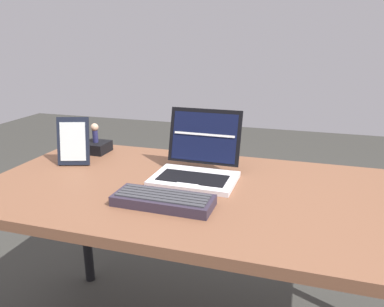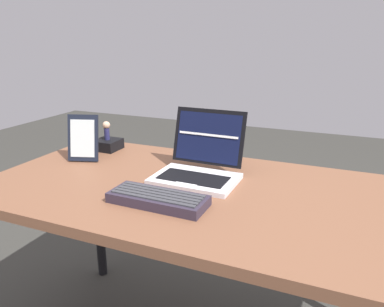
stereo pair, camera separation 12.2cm
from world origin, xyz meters
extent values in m
cube|color=brown|center=(0.00, 0.00, 0.72)|extent=(1.60, 0.76, 0.03)
cylinder|color=black|center=(-0.75, 0.33, 0.35)|extent=(0.05, 0.05, 0.70)
cube|color=silver|center=(-0.10, 0.05, 0.74)|extent=(0.29, 0.21, 0.02)
cube|color=black|center=(-0.10, 0.04, 0.75)|extent=(0.24, 0.11, 0.00)
cube|color=silver|center=(-0.10, -0.03, 0.75)|extent=(0.08, 0.03, 0.00)
cube|color=black|center=(-0.10, 0.17, 0.86)|extent=(0.27, 0.07, 0.20)
cube|color=black|center=(-0.10, 0.17, 0.86)|extent=(0.24, 0.05, 0.17)
cube|color=silver|center=(-0.10, 0.17, 0.87)|extent=(0.23, 0.01, 0.01)
cube|color=#2E2635|center=(-0.13, -0.16, 0.75)|extent=(0.30, 0.12, 0.03)
cube|color=#38383D|center=(-0.13, -0.20, 0.77)|extent=(0.28, 0.02, 0.00)
cube|color=#38383D|center=(-0.13, -0.18, 0.77)|extent=(0.28, 0.02, 0.00)
cube|color=#38383D|center=(-0.13, -0.16, 0.77)|extent=(0.28, 0.02, 0.00)
cube|color=#38383D|center=(-0.13, -0.14, 0.77)|extent=(0.28, 0.02, 0.00)
cube|color=#38383D|center=(-0.13, -0.12, 0.77)|extent=(0.28, 0.02, 0.00)
cube|color=black|center=(-0.60, 0.09, 0.83)|extent=(0.13, 0.09, 0.18)
cube|color=silver|center=(-0.60, 0.08, 0.83)|extent=(0.10, 0.06, 0.15)
cube|color=black|center=(-0.61, 0.12, 0.75)|extent=(0.02, 0.02, 0.03)
cube|color=black|center=(-0.60, 0.25, 0.76)|extent=(0.11, 0.11, 0.05)
cylinder|color=#242450|center=(-0.60, 0.25, 0.80)|extent=(0.02, 0.02, 0.05)
sphere|color=tan|center=(-0.60, 0.25, 0.84)|extent=(0.03, 0.03, 0.03)
camera|label=1|loc=(0.24, -1.09, 1.21)|focal=34.42mm
camera|label=2|loc=(0.36, -1.05, 1.21)|focal=34.42mm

